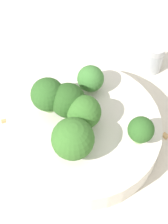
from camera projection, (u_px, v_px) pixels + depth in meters
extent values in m
plane|color=beige|center=(84.00, 139.00, 0.58)|extent=(3.00, 3.00, 0.00)
cylinder|color=silver|center=(84.00, 132.00, 0.56)|extent=(0.23, 0.23, 0.05)
cylinder|color=#7A9E5B|center=(69.00, 108.00, 0.54)|extent=(0.02, 0.02, 0.02)
sphere|color=#28511E|center=(69.00, 99.00, 0.52)|extent=(0.05, 0.05, 0.05)
cylinder|color=#84AD66|center=(83.00, 118.00, 0.53)|extent=(0.03, 0.03, 0.02)
sphere|color=#386B28|center=(83.00, 111.00, 0.51)|extent=(0.05, 0.05, 0.05)
cylinder|color=#8EB770|center=(139.00, 136.00, 0.52)|extent=(0.02, 0.02, 0.02)
sphere|color=#2D5B23|center=(141.00, 130.00, 0.50)|extent=(0.04, 0.04, 0.04)
cylinder|color=#8EB770|center=(73.00, 147.00, 0.50)|extent=(0.02, 0.02, 0.03)
sphere|color=#386B28|center=(73.00, 139.00, 0.49)|extent=(0.06, 0.06, 0.06)
cylinder|color=#84AD66|center=(90.00, 85.00, 0.57)|extent=(0.02, 0.02, 0.02)
sphere|color=#3D7533|center=(91.00, 79.00, 0.55)|extent=(0.04, 0.04, 0.04)
cylinder|color=#7A9E5B|center=(49.00, 103.00, 0.54)|extent=(0.02, 0.02, 0.03)
sphere|color=#2D5B23|center=(48.00, 94.00, 0.52)|extent=(0.05, 0.05, 0.05)
cylinder|color=#B2B7BC|center=(154.00, 61.00, 0.63)|extent=(0.03, 0.03, 0.04)
cylinder|color=#B7B7BC|center=(157.00, 49.00, 0.61)|extent=(0.03, 0.03, 0.01)
cube|color=tan|center=(166.00, 135.00, 0.58)|extent=(0.01, 0.01, 0.01)
cube|color=#AD7F4C|center=(4.00, 120.00, 0.59)|extent=(0.01, 0.01, 0.01)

